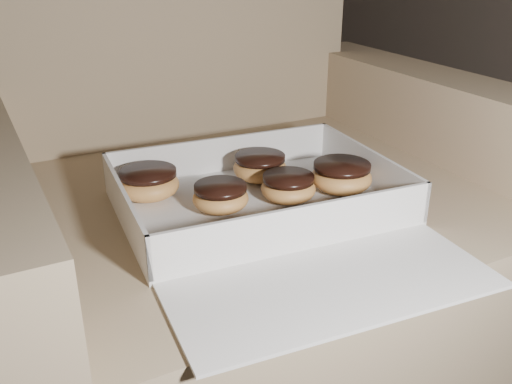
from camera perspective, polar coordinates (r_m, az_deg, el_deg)
name	(u,v)px	position (r m, az deg, el deg)	size (l,w,h in m)	color
armchair	(235,239)	(1.09, -2.11, -4.67)	(0.96, 0.81, 1.01)	#96805F
bakery_box	(270,211)	(0.86, 1.36, -1.92)	(0.45, 0.52, 0.07)	silver
donut_a	(288,187)	(0.90, 3.25, 0.50)	(0.09, 0.09, 0.04)	#E5A250
donut_b	(260,167)	(0.97, 0.40, 2.55)	(0.09, 0.09, 0.05)	#E5A250
donut_c	(149,183)	(0.92, -10.69, 0.89)	(0.10, 0.10, 0.05)	#E5A250
donut_d	(221,197)	(0.87, -3.56, -0.46)	(0.09, 0.09, 0.04)	#E5A250
donut_e	(341,176)	(0.94, 8.54, 1.57)	(0.10, 0.10, 0.05)	#E5A250
crumb_a	(313,206)	(0.89, 5.77, -1.38)	(0.01, 0.01, 0.00)	black
crumb_b	(363,211)	(0.88, 10.61, -1.93)	(0.01, 0.01, 0.00)	black
crumb_c	(283,203)	(0.89, 2.73, -1.09)	(0.01, 0.01, 0.00)	black
crumb_d	(173,254)	(0.76, -8.35, -6.19)	(0.01, 0.01, 0.00)	black
crumb_e	(331,221)	(0.84, 7.54, -2.89)	(0.01, 0.01, 0.00)	black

